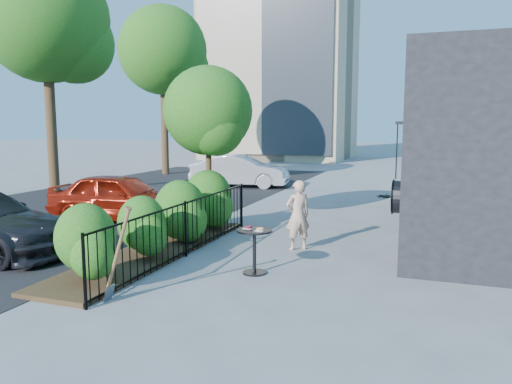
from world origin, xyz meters
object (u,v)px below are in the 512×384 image
at_px(street_tree_near, 46,27).
at_px(shovel, 116,259).
at_px(car_silver, 240,171).
at_px(cafe_table, 254,243).
at_px(woman, 298,215).
at_px(car_red, 120,197).
at_px(patio_tree, 210,116).
at_px(street_tree_far, 164,56).

xyz_separation_m(street_tree_near, shovel, (8.68, -8.56, -5.28)).
bearing_deg(car_silver, street_tree_near, 121.21).
height_order(cafe_table, woman, woman).
distance_m(street_tree_near, car_red, 8.08).
height_order(cafe_table, car_red, car_red).
height_order(shovel, car_red, shovel).
relative_size(patio_tree, cafe_table, 4.75).
height_order(street_tree_near, car_red, street_tree_near).
xyz_separation_m(patio_tree, shovel, (0.98, -5.36, -2.12)).
distance_m(patio_tree, car_red, 3.34).
bearing_deg(street_tree_far, shovel, -62.34).
xyz_separation_m(cafe_table, shovel, (-1.40, -2.00, 0.10)).
relative_size(patio_tree, woman, 2.73).
relative_size(street_tree_near, street_tree_far, 1.00).
bearing_deg(car_red, patio_tree, -91.62).
bearing_deg(street_tree_near, shovel, -44.60).
height_order(street_tree_far, car_red, street_tree_far).
relative_size(street_tree_far, car_red, 2.19).
relative_size(cafe_table, woman, 0.57).
bearing_deg(car_silver, woman, -159.88).
relative_size(cafe_table, car_red, 0.22).
bearing_deg(woman, patio_tree, -67.54).
relative_size(street_tree_near, shovel, 5.66).
distance_m(woman, car_silver, 10.38).
bearing_deg(cafe_table, street_tree_far, 124.70).
height_order(patio_tree, cafe_table, patio_tree).
bearing_deg(car_silver, cafe_table, -165.27).
relative_size(street_tree_far, cafe_table, 9.98).
relative_size(street_tree_near, car_silver, 2.08).
bearing_deg(car_red, shovel, -150.58).
xyz_separation_m(cafe_table, car_silver, (-4.62, 11.02, 0.12)).
height_order(street_tree_near, street_tree_far, same).
bearing_deg(shovel, street_tree_far, 117.66).
relative_size(shovel, car_red, 0.39).
relative_size(street_tree_near, woman, 5.73).
bearing_deg(street_tree_near, cafe_table, -33.05).
distance_m(street_tree_near, street_tree_far, 8.00).
distance_m(patio_tree, car_silver, 8.25).
height_order(patio_tree, car_red, patio_tree).
xyz_separation_m(street_tree_near, car_red, (5.12, -3.35, -5.27)).
bearing_deg(patio_tree, car_silver, 106.32).
height_order(woman, car_silver, woman).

